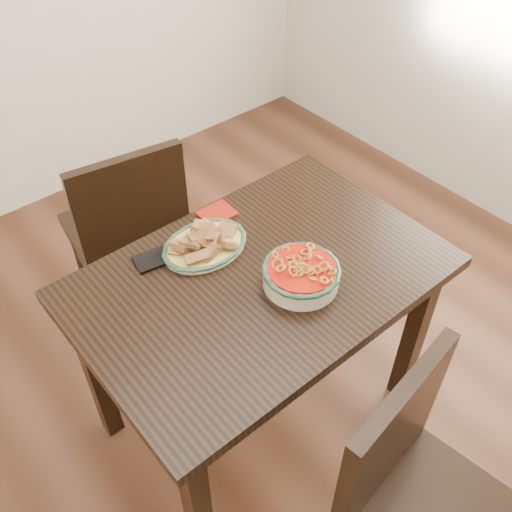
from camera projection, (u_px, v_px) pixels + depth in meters
floor at (250, 404)px, 2.24m from camera, size 3.50×3.50×0.00m
dining_table at (260, 298)px, 1.78m from camera, size 1.10×0.73×0.75m
chair_far at (129, 228)px, 2.24m from camera, size 0.48×0.48×0.89m
chair_near at (416, 494)px, 1.48m from camera, size 0.47×0.47×0.89m
fish_plate at (204, 237)px, 1.76m from camera, size 0.28×0.22×0.11m
noodle_bowl at (301, 273)px, 1.65m from camera, size 0.23×0.23×0.08m
smartphone at (159, 257)px, 1.75m from camera, size 0.16×0.11×0.01m
napkin at (217, 214)px, 1.90m from camera, size 0.12×0.10×0.01m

